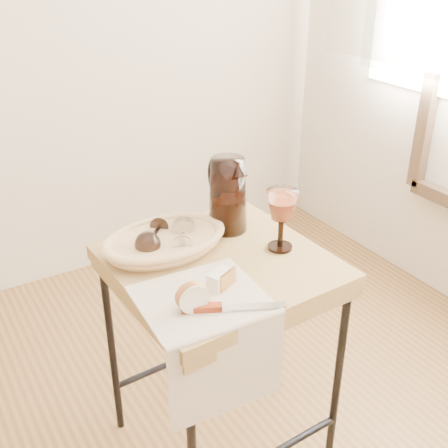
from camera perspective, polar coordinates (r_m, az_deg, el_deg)
side_table at (r=1.77m, az=-0.35°, el=-13.60°), size 0.58×0.58×0.72m
tea_towel at (r=1.39m, az=-2.31°, el=-7.64°), size 0.32×0.29×0.01m
bread_basket at (r=1.59m, az=-6.04°, el=-1.94°), size 0.33×0.24×0.05m
goblet_lying_a at (r=1.58m, az=-7.25°, el=-1.26°), size 0.13×0.14×0.07m
goblet_lying_b at (r=1.59m, az=-4.21°, el=-1.10°), size 0.12×0.13×0.07m
pitcher at (r=1.67m, az=0.37°, el=3.01°), size 0.18×0.25×0.27m
wine_goblet at (r=1.57m, az=5.85°, el=0.42°), size 0.11×0.11×0.18m
apple_half at (r=1.34m, az=-3.39°, el=-7.24°), size 0.09×0.05×0.07m
apple_wedge at (r=1.42m, az=-0.45°, el=-5.65°), size 0.08×0.06×0.05m
table_knife at (r=1.35m, az=0.56°, el=-8.33°), size 0.23×0.13×0.02m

